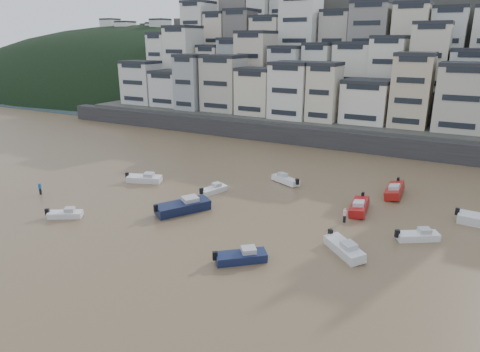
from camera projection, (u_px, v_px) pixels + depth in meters
The scene contains 16 objects.
sea_strip at pixel (140, 83), 202.51m from camera, with size 340.00×340.00×0.00m, color #465564.
harbor_wall at pixel (345, 140), 80.49m from camera, with size 140.00×3.00×3.50m, color #38383A.
hillside at pixel (410, 68), 108.23m from camera, with size 141.04×66.00×50.00m.
headland at pixel (151, 87), 187.32m from camera, with size 216.00×135.00×53.33m.
boat_a at pixel (241, 255), 39.88m from camera, with size 5.24×1.71×1.43m, color #151F44, non-canonical shape.
boat_b at pixel (344, 246), 41.44m from camera, with size 5.64×1.85×1.54m, color silver, non-canonical shape.
boat_c at pixel (183, 205), 51.31m from camera, with size 7.25×2.37×1.98m, color #121A3A, non-canonical shape.
boat_d at pixel (418, 234), 44.26m from camera, with size 4.72×1.55×1.29m, color white, non-canonical shape.
boat_e at pixel (359, 205), 51.64m from camera, with size 6.04×1.98×1.65m, color #9E1313, non-canonical shape.
boat_f at pixel (213, 189), 57.90m from camera, with size 4.43×1.45×1.21m, color white, non-canonical shape.
boat_h at pixel (286, 179), 61.84m from camera, with size 5.05×1.65×1.38m, color white, non-canonical shape.
boat_i at pixel (395, 189), 56.98m from camera, with size 6.39×2.09×1.74m, color maroon, non-canonical shape.
boat_j at pixel (65, 213), 49.88m from camera, with size 4.25×1.39×1.16m, color white, non-canonical shape.
boat_k at pixel (144, 178), 62.10m from camera, with size 5.47×1.79×1.49m, color silver, non-canonical shape.
person_blue at pixel (40, 188), 57.30m from camera, with size 0.44×0.44×1.74m, color #1656A8, non-canonical shape.
person_pink at pixel (345, 215), 48.55m from camera, with size 0.44×0.44×1.74m, color #F6AEBF, non-canonical shape.
Camera 1 is at (30.10, -13.65, 19.95)m, focal length 32.00 mm.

